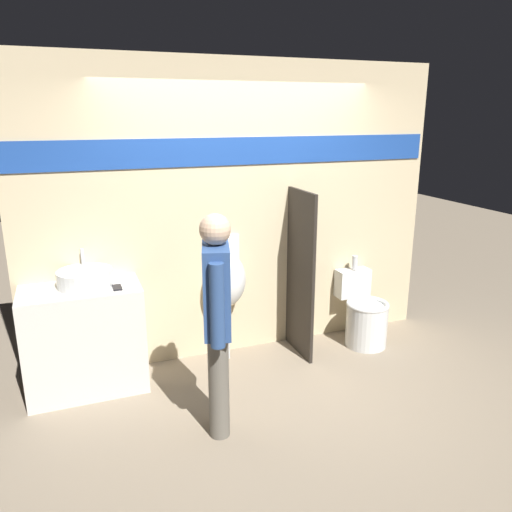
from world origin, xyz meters
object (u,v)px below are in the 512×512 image
(sink_basin, at_px, (85,278))
(cell_phone, at_px, (117,287))
(person_in_vest, at_px, (217,316))
(toilet, at_px, (364,316))
(urinal_near_counter, at_px, (226,280))

(sink_basin, relative_size, cell_phone, 3.10)
(cell_phone, distance_m, person_in_vest, 1.01)
(sink_basin, bearing_deg, cell_phone, -33.67)
(sink_basin, relative_size, person_in_vest, 0.27)
(toilet, bearing_deg, urinal_near_counter, 172.17)
(person_in_vest, bearing_deg, cell_phone, 51.02)
(toilet, height_order, person_in_vest, person_in_vest)
(toilet, bearing_deg, cell_phone, -179.39)
(sink_basin, distance_m, toilet, 2.67)
(person_in_vest, bearing_deg, sink_basin, 55.50)
(urinal_near_counter, distance_m, person_in_vest, 1.11)
(cell_phone, xyz_separation_m, toilet, (2.35, 0.02, -0.61))
(urinal_near_counter, height_order, toilet, urinal_near_counter)
(sink_basin, bearing_deg, toilet, -2.86)
(cell_phone, relative_size, urinal_near_counter, 0.12)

